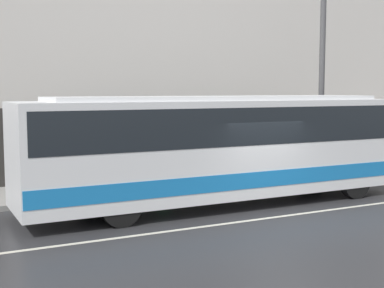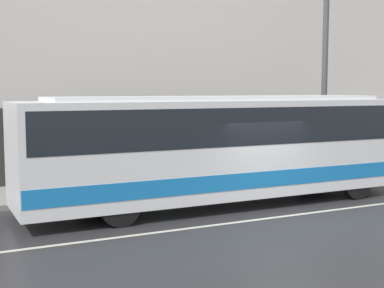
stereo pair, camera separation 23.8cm
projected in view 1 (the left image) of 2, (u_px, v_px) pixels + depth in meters
ground_plane at (282, 216)px, 14.33m from camera, size 60.00×60.00×0.00m
sidewalk at (188, 182)px, 19.26m from camera, size 60.00×3.15×0.16m
building_facade at (168, 38)px, 20.25m from camera, size 60.00×0.35×11.12m
lane_stripe at (282, 216)px, 14.33m from camera, size 54.00×0.14×0.01m
transit_bus at (221, 144)px, 15.58m from camera, size 11.72×2.48×3.20m
utility_pole_near at (322, 79)px, 20.55m from camera, size 0.22×0.22×7.29m
pedestrian_waiting at (164, 155)px, 19.87m from camera, size 0.36×0.36×1.73m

